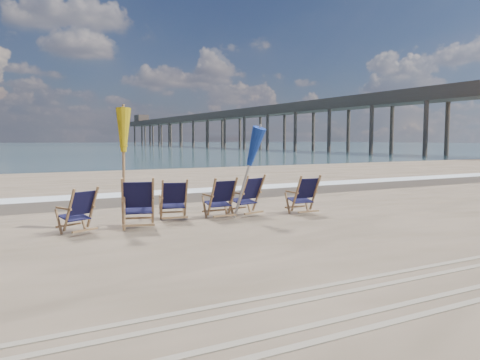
{
  "coord_description": "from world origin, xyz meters",
  "views": [
    {
      "loc": [
        -4.71,
        -6.56,
        1.77
      ],
      "look_at": [
        0.0,
        2.2,
        0.9
      ],
      "focal_mm": 35.0,
      "sensor_mm": 36.0,
      "label": 1
    }
  ],
  "objects": [
    {
      "name": "ocean",
      "position": [
        0.0,
        128.0,
        0.0
      ],
      "size": [
        400.0,
        400.0,
        0.0
      ],
      "primitive_type": "plane",
      "color": "#38545D",
      "rests_on": "ground"
    },
    {
      "name": "surf_foam",
      "position": [
        0.0,
        8.3,
        0.0
      ],
      "size": [
        200.0,
        1.4,
        0.01
      ],
      "primitive_type": "cube",
      "color": "silver",
      "rests_on": "ground"
    },
    {
      "name": "wet_sand_strip",
      "position": [
        0.0,
        6.8,
        0.0
      ],
      "size": [
        200.0,
        2.6,
        0.0
      ],
      "primitive_type": "cube",
      "color": "#42362A",
      "rests_on": "ground"
    },
    {
      "name": "tire_tracks",
      "position": [
        0.0,
        -2.8,
        0.01
      ],
      "size": [
        80.0,
        1.3,
        0.01
      ],
      "primitive_type": null,
      "color": "gray",
      "rests_on": "ground"
    },
    {
      "name": "beach_chair_0",
      "position": [
        -3.01,
        2.52,
        0.44
      ],
      "size": [
        0.78,
        0.82,
        0.89
      ],
      "primitive_type": null,
      "rotation": [
        0.0,
        0.0,
        3.56
      ],
      "color": "black",
      "rests_on": "ground"
    },
    {
      "name": "beach_chair_1",
      "position": [
        -1.9,
        2.29,
        0.52
      ],
      "size": [
        0.83,
        0.89,
        1.04
      ],
      "primitive_type": null,
      "rotation": [
        0.0,
        0.0,
        2.88
      ],
      "color": "black",
      "rests_on": "ground"
    },
    {
      "name": "beach_chair_2",
      "position": [
        -0.97,
        2.87,
        0.46
      ],
      "size": [
        0.72,
        0.78,
        0.93
      ],
      "primitive_type": null,
      "rotation": [
        0.0,
        0.0,
        2.92
      ],
      "color": "black",
      "rests_on": "ground"
    },
    {
      "name": "beach_chair_3",
      "position": [
        0.07,
        2.66,
        0.47
      ],
      "size": [
        0.62,
        0.69,
        0.94
      ],
      "primitive_type": null,
      "rotation": [
        0.0,
        0.0,
        3.16
      ],
      "color": "black",
      "rests_on": "ground"
    },
    {
      "name": "beach_chair_4",
      "position": [
        0.8,
        2.76,
        0.48
      ],
      "size": [
        0.77,
        0.83,
        0.97
      ],
      "primitive_type": null,
      "rotation": [
        0.0,
        0.0,
        3.38
      ],
      "color": "black",
      "rests_on": "ground"
    },
    {
      "name": "beach_chair_5",
      "position": [
        2.05,
        2.26,
        0.47
      ],
      "size": [
        0.62,
        0.7,
        0.95
      ],
      "primitive_type": null,
      "rotation": [
        0.0,
        0.0,
        3.11
      ],
      "color": "black",
      "rests_on": "ground"
    },
    {
      "name": "umbrella_yellow",
      "position": [
        -2.42,
        2.47,
        1.82
      ],
      "size": [
        0.3,
        0.3,
        2.36
      ],
      "color": "#9F7347",
      "rests_on": "ground"
    },
    {
      "name": "umbrella_blue",
      "position": [
        0.25,
        2.41,
        1.59
      ],
      "size": [
        0.3,
        0.3,
        2.11
      ],
      "color": "#A5A5AD",
      "rests_on": "ground"
    },
    {
      "name": "fishing_pier",
      "position": [
        38.0,
        74.0,
        4.65
      ],
      "size": [
        4.4,
        140.0,
        9.3
      ],
      "primitive_type": null,
      "color": "brown",
      "rests_on": "ground"
    }
  ]
}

